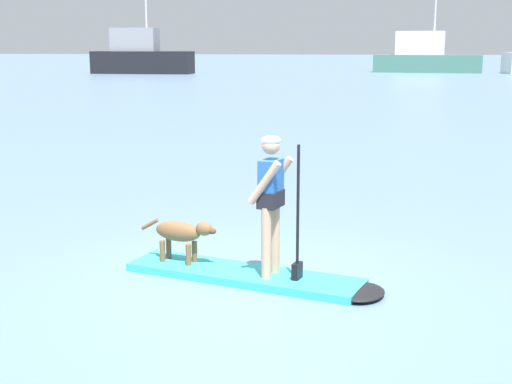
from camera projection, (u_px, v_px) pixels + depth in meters
name	position (u px, v px, depth m)	size (l,w,h in m)	color
ground_plane	(243.00, 279.00, 8.90)	(400.00, 400.00, 0.00)	slate
paddleboard	(260.00, 277.00, 8.80)	(3.36, 1.58, 0.10)	#33B2BF
person_paddler	(272.00, 195.00, 8.52)	(0.66, 0.57, 1.71)	tan
dog	(181.00, 233.00, 9.17)	(1.09, 0.41, 0.57)	brown
moored_boat_far_starboard	(141.00, 56.00, 71.01)	(9.93, 2.99, 11.18)	black
moored_boat_starboard	(425.00, 57.00, 73.73)	(11.14, 4.09, 11.95)	#3F7266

